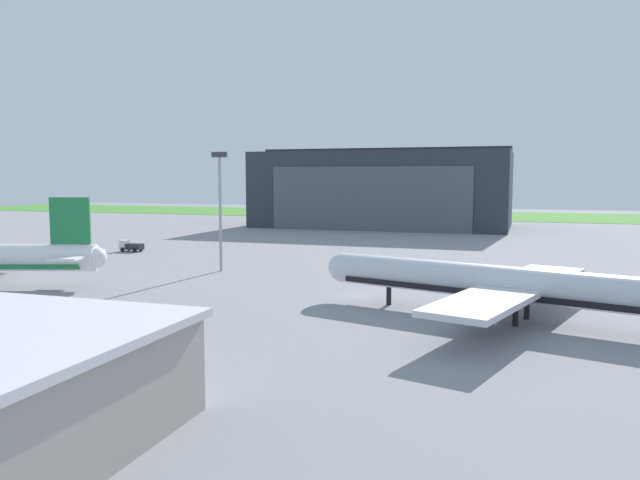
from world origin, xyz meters
TOP-DOWN VIEW (x-y plane):
  - ground_plane at (0.00, 0.00)m, footprint 440.00×440.00m
  - grass_field_strip at (0.00, 165.66)m, footprint 440.00×56.00m
  - maintenance_hangar at (-20.21, 107.65)m, footprint 70.55×36.87m
  - airliner_near_right at (17.89, -6.31)m, footprint 40.18×32.73m
  - fuel_bowser at (-52.48, 31.19)m, footprint 4.50×2.31m
  - apron_light_mast at (-24.52, 14.41)m, footprint 2.40×0.50m

SIDE VIEW (x-z plane):
  - ground_plane at x=0.00m, z-range 0.00..0.00m
  - grass_field_strip at x=0.00m, z-range 0.00..0.08m
  - fuel_bowser at x=-52.48m, z-range -0.02..2.12m
  - airliner_near_right at x=17.89m, z-range -2.04..9.23m
  - apron_light_mast at x=-24.52m, z-range 1.61..19.59m
  - maintenance_hangar at x=-20.21m, z-range -0.46..21.94m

